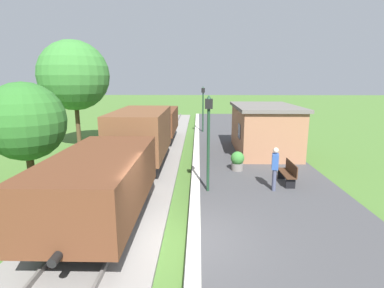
{
  "coord_description": "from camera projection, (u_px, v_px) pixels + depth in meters",
  "views": [
    {
      "loc": [
        0.5,
        -7.37,
        4.51
      ],
      "look_at": [
        0.22,
        6.21,
        1.55
      ],
      "focal_mm": 27.87,
      "sensor_mm": 36.0,
      "label": 1
    }
  ],
  "objects": [
    {
      "name": "ground_plane",
      "position": [
        179.0,
        247.0,
        8.17
      ],
      "size": [
        160.0,
        160.0,
        0.0
      ],
      "primitive_type": "plane",
      "color": "#47702D"
    },
    {
      "name": "platform_slab",
      "position": [
        297.0,
        244.0,
        8.08
      ],
      "size": [
        6.0,
        60.0,
        0.25
      ],
      "primitive_type": "cube",
      "color": "#424244",
      "rests_on": "ground"
    },
    {
      "name": "platform_edge_stripe",
      "position": [
        194.0,
        239.0,
        8.11
      ],
      "size": [
        0.36,
        60.0,
        0.01
      ],
      "primitive_type": "cube",
      "color": "silver",
      "rests_on": "platform_slab"
    },
    {
      "name": "track_ballast",
      "position": [
        93.0,
        244.0,
        8.21
      ],
      "size": [
        3.8,
        60.0,
        0.12
      ],
      "primitive_type": "cube",
      "color": "gray",
      "rests_on": "ground"
    },
    {
      "name": "rail_near",
      "position": [
        118.0,
        240.0,
        8.16
      ],
      "size": [
        0.07,
        60.0,
        0.14
      ],
      "primitive_type": "cube",
      "color": "slate",
      "rests_on": "track_ballast"
    },
    {
      "name": "rail_far",
      "position": [
        66.0,
        240.0,
        8.19
      ],
      "size": [
        0.07,
        60.0,
        0.14
      ],
      "primitive_type": "cube",
      "color": "slate",
      "rests_on": "track_ballast"
    },
    {
      "name": "freight_train",
      "position": [
        142.0,
        139.0,
        15.25
      ],
      "size": [
        2.5,
        19.4,
        2.72
      ],
      "color": "brown",
      "rests_on": "rail_near"
    },
    {
      "name": "station_hut",
      "position": [
        264.0,
        129.0,
        17.61
      ],
      "size": [
        3.5,
        5.8,
        2.78
      ],
      "color": "#9E6B4C",
      "rests_on": "platform_slab"
    },
    {
      "name": "bench_near_hut",
      "position": [
        288.0,
        173.0,
        12.35
      ],
      "size": [
        0.42,
        1.5,
        0.91
      ],
      "color": "#422819",
      "rests_on": "platform_slab"
    },
    {
      "name": "person_waiting",
      "position": [
        275.0,
        167.0,
        11.52
      ],
      "size": [
        0.31,
        0.42,
        1.71
      ],
      "rotation": [
        0.0,
        0.0,
        2.93
      ],
      "color": "#474C66",
      "rests_on": "platform_slab"
    },
    {
      "name": "potted_planter",
      "position": [
        237.0,
        161.0,
        14.15
      ],
      "size": [
        0.64,
        0.64,
        0.92
      ],
      "color": "slate",
      "rests_on": "platform_slab"
    },
    {
      "name": "lamp_post_near",
      "position": [
        209.0,
        126.0,
        11.09
      ],
      "size": [
        0.28,
        0.28,
        3.7
      ],
      "color": "#193823",
      "rests_on": "platform_slab"
    },
    {
      "name": "lamp_post_far",
      "position": [
        203.0,
        101.0,
        24.13
      ],
      "size": [
        0.28,
        0.28,
        3.7
      ],
      "color": "#193823",
      "rests_on": "platform_slab"
    },
    {
      "name": "tree_trackside_mid",
      "position": [
        25.0,
        122.0,
        11.25
      ],
      "size": [
        2.97,
        2.97,
        4.43
      ],
      "color": "#4C3823",
      "rests_on": "ground"
    },
    {
      "name": "tree_trackside_far",
      "position": [
        74.0,
        76.0,
        18.87
      ],
      "size": [
        4.39,
        4.39,
        6.93
      ],
      "color": "#4C3823",
      "rests_on": "ground"
    }
  ]
}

